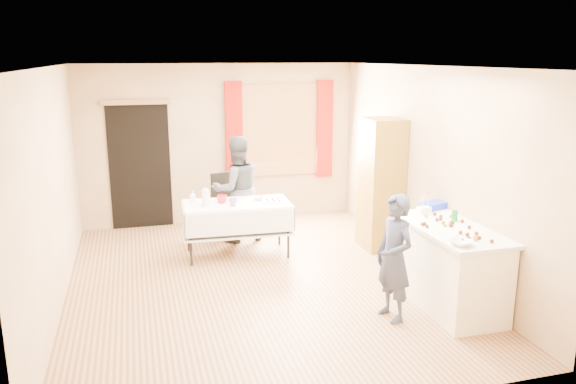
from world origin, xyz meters
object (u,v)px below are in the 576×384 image
object	(u,v)px
girl	(394,258)
woman	(237,189)
party_table	(237,224)
chair	(228,217)
cabinet	(381,184)
counter	(448,266)

from	to	relation	value
girl	woman	bearing A→B (deg)	-171.60
party_table	woman	size ratio (longest dim) A/B	0.96
chair	girl	size ratio (longest dim) A/B	0.71
chair	woman	bearing A→B (deg)	-91.58
chair	woman	distance (m)	0.59
woman	party_table	bearing A→B (deg)	70.20
chair	woman	xyz separation A→B (m)	(0.09, -0.30, 0.50)
chair	party_table	bearing A→B (deg)	-109.67
party_table	girl	distance (m)	2.68
cabinet	counter	xyz separation A→B (m)	(-0.10, -2.01, -0.48)
counter	girl	xyz separation A→B (m)	(-0.73, -0.15, 0.22)
cabinet	counter	world-z (taller)	cabinet
cabinet	party_table	xyz separation A→B (m)	(-2.05, 0.22, -0.49)
counter	party_table	size ratio (longest dim) A/B	1.00
cabinet	party_table	size ratio (longest dim) A/B	1.24
chair	girl	xyz separation A→B (m)	(1.19, -3.29, 0.39)
counter	girl	distance (m)	0.78
girl	party_table	bearing A→B (deg)	-164.62
cabinet	party_table	bearing A→B (deg)	173.90
cabinet	counter	bearing A→B (deg)	-92.85
girl	woman	world-z (taller)	woman
girl	cabinet	bearing A→B (deg)	147.10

